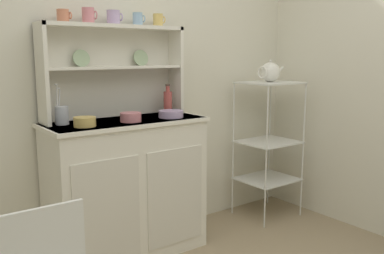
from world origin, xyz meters
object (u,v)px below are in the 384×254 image
object	(u,v)px
bowl_mixing_large	(85,122)
porcelain_teapot	(270,72)
jam_bottle	(168,102)
cup_terracotta_0	(63,16)
hutch_cabinet	(127,187)
bakers_rack	(268,134)
utensil_jar	(62,115)
hutch_shelf_unit	(112,63)

from	to	relation	value
bowl_mixing_large	porcelain_teapot	world-z (taller)	porcelain_teapot
jam_bottle	cup_terracotta_0	bearing A→B (deg)	177.11
hutch_cabinet	bowl_mixing_large	world-z (taller)	bowl_mixing_large
bowl_mixing_large	bakers_rack	bearing A→B (deg)	0.76
bowl_mixing_large	utensil_jar	bearing A→B (deg)	118.17
bakers_rack	utensil_jar	size ratio (longest dim) A/B	4.54
hutch_cabinet	utensil_jar	distance (m)	0.64
hutch_cabinet	hutch_shelf_unit	distance (m)	0.82
porcelain_teapot	utensil_jar	bearing A→B (deg)	175.48
jam_bottle	porcelain_teapot	bearing A→B (deg)	-8.88
hutch_cabinet	utensil_jar	size ratio (longest dim) A/B	4.23
bowl_mixing_large	cup_terracotta_0	bearing A→B (deg)	97.42
bakers_rack	jam_bottle	distance (m)	0.95
hutch_shelf_unit	utensil_jar	bearing A→B (deg)	-167.72
hutch_shelf_unit	jam_bottle	bearing A→B (deg)	-11.17
utensil_jar	porcelain_teapot	distance (m)	1.68
hutch_cabinet	bowl_mixing_large	size ratio (longest dim) A/B	8.05
cup_terracotta_0	utensil_jar	xyz separation A→B (m)	(-0.06, -0.04, -0.59)
jam_bottle	utensil_jar	xyz separation A→B (m)	(-0.77, -0.01, -0.03)
hutch_shelf_unit	bowl_mixing_large	world-z (taller)	hutch_shelf_unit
cup_terracotta_0	utensil_jar	size ratio (longest dim) A/B	0.34
bowl_mixing_large	hutch_shelf_unit	bearing A→B (deg)	37.83
hutch_shelf_unit	porcelain_teapot	size ratio (longest dim) A/B	3.93
hutch_cabinet	jam_bottle	bearing A→B (deg)	12.66
bowl_mixing_large	porcelain_teapot	bearing A→B (deg)	0.76
cup_terracotta_0	utensil_jar	bearing A→B (deg)	-141.87
porcelain_teapot	cup_terracotta_0	bearing A→B (deg)	173.77
utensil_jar	porcelain_teapot	size ratio (longest dim) A/B	1.00
cup_terracotta_0	bowl_mixing_large	world-z (taller)	cup_terracotta_0
jam_bottle	porcelain_teapot	distance (m)	0.92
hutch_cabinet	bakers_rack	xyz separation A→B (m)	(1.27, -0.05, 0.22)
bakers_rack	utensil_jar	distance (m)	1.69
hutch_shelf_unit	jam_bottle	distance (m)	0.48
hutch_cabinet	utensil_jar	world-z (taller)	utensil_jar
bakers_rack	porcelain_teapot	world-z (taller)	porcelain_teapot
hutch_shelf_unit	bakers_rack	bearing A→B (deg)	-9.57
hutch_cabinet	porcelain_teapot	bearing A→B (deg)	-2.36
hutch_cabinet	cup_terracotta_0	xyz separation A→B (m)	(-0.33, 0.12, 1.09)
utensil_jar	cup_terracotta_0	bearing A→B (deg)	38.13
jam_bottle	hutch_cabinet	bearing A→B (deg)	-167.34
bakers_rack	jam_bottle	size ratio (longest dim) A/B	5.33
hutch_cabinet	porcelain_teapot	world-z (taller)	porcelain_teapot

